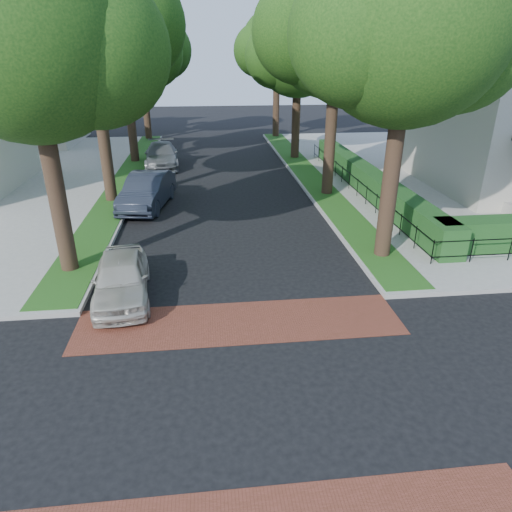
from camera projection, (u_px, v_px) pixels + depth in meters
The scene contains 18 objects.
ground at pixel (251, 402), 9.81m from camera, with size 120.00×120.00×0.00m, color black.
crosswalk_far at pixel (240, 322), 12.72m from camera, with size 9.00×2.20×0.01m, color brown.
grass_strip_ne at pixel (308, 174), 27.62m from camera, with size 1.60×29.80×0.02m, color #1F4C15.
grass_strip_nw at pixel (126, 179), 26.54m from camera, with size 1.60×29.80×0.02m, color #1F4C15.
tree_right_near at pixel (410, 26), 13.83m from camera, with size 7.75×6.67×10.66m.
tree_right_mid at pixel (338, 26), 20.95m from camera, with size 8.25×7.09×11.22m.
tree_right_far at pixel (299, 52), 29.54m from camera, with size 7.25×6.23×9.74m.
tree_right_back at pixel (278, 47), 37.56m from camera, with size 7.50×6.45×10.20m.
tree_left_near at pixel (34, 38), 12.87m from camera, with size 7.50×6.45×10.20m.
tree_left_mid at pixel (91, 16), 19.70m from camera, with size 8.00×6.88×11.48m.
tree_left_far at pixel (125, 48), 28.34m from camera, with size 7.00×6.02×9.86m.
tree_left_back at pixel (142, 45), 36.40m from camera, with size 7.75×6.66×10.44m.
hedge_main_road at pixel (368, 181), 23.89m from camera, with size 1.00×18.00×1.20m, color #18471C.
fence_main_road at pixel (353, 184), 23.87m from camera, with size 0.06×18.00×0.90m, color black, non-canonical shape.
house_left_far at pixel (10, 79), 35.23m from camera, with size 10.00×9.00×10.14m.
parked_car_front at pixel (121, 278), 13.73m from camera, with size 1.61×4.00×1.36m, color #B6B1A4.
parked_car_middle at pixel (147, 191), 21.87m from camera, with size 1.71×4.92×1.62m, color #212632.
parked_car_rear at pixel (162, 155), 29.78m from camera, with size 2.09×5.14×1.49m, color slate.
Camera 1 is at (-0.74, -7.64, 6.89)m, focal length 32.00 mm.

